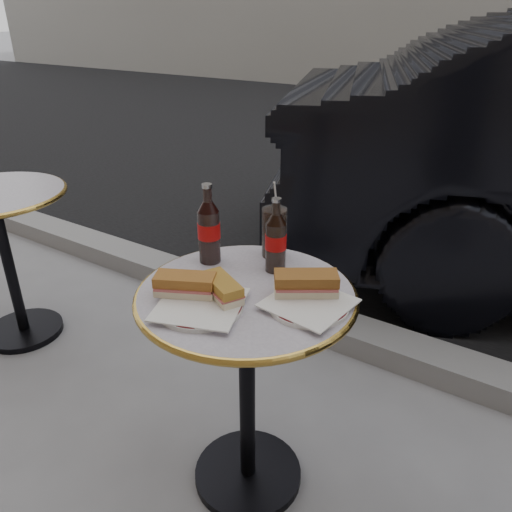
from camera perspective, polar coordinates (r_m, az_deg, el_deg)
The scene contains 13 objects.
ground at distance 1.87m, azimuth -0.92°, elevation -23.83°, with size 80.00×80.00×0.00m, color gray.
asphalt_road at distance 6.20m, azimuth 26.36°, elevation 10.15°, with size 40.00×8.00×0.00m, color black.
curb at distance 2.44m, azimuth 11.14°, elevation -8.92°, with size 40.00×0.20×0.12m, color gray.
bistro_table at distance 1.60m, azimuth -1.01°, elevation -15.39°, with size 0.62×0.62×0.73m, color #BAB2C4, non-canonical shape.
bistro_table_second at distance 2.58m, azimuth -26.36°, elevation -1.14°, with size 0.62×0.62×0.73m, color #BAB2C4, non-canonical shape.
plate_left at distance 1.31m, azimuth -6.39°, elevation -5.79°, with size 0.23×0.23×0.01m, color silver.
plate_right at distance 1.32m, azimuth 6.04°, elevation -5.63°, with size 0.21×0.21×0.01m, color white.
sandwich_left_a at distance 1.35m, azimuth -8.09°, elevation -3.37°, with size 0.16×0.07×0.06m, color #9D6027.
sandwich_left_b at distance 1.33m, azimuth -3.89°, elevation -3.79°, with size 0.14×0.07×0.05m, color #A8772A.
sandwich_right at distance 1.34m, azimuth 5.73°, elevation -3.26°, with size 0.17×0.08×0.06m, color brown.
cola_bottle_left at distance 1.51m, azimuth -5.44°, elevation 3.70°, with size 0.07×0.07×0.25m, color black, non-canonical shape.
cola_bottle_right at distance 1.45m, azimuth 2.29°, elevation 2.40°, with size 0.06×0.06×0.23m, color black, non-canonical shape.
cola_glass at distance 1.55m, azimuth 2.09°, elevation 2.73°, with size 0.08×0.08×0.16m, color black.
Camera 1 is at (0.68, -0.99, 1.43)m, focal length 35.00 mm.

